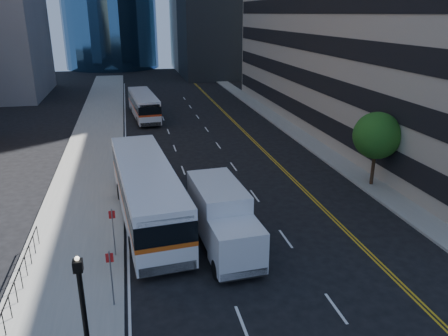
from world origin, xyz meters
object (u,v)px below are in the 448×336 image
box_truck (223,218)px  bus_front (146,191)px  lamp_post (84,317)px  street_tree (377,136)px  bus_rear (144,105)px

box_truck → bus_front: bearing=127.5°
lamp_post → box_truck: lamp_post is taller
street_tree → bus_front: street_tree is taller
bus_front → lamp_post: bearing=-106.5°
bus_front → bus_rear: bearing=82.8°
box_truck → bus_rear: bearing=91.2°
street_tree → lamp_post: street_tree is taller
bus_front → bus_rear: (0.98, 26.85, -0.31)m
street_tree → bus_front: bearing=-172.4°
street_tree → bus_rear: (-14.62, 24.77, -2.11)m
bus_front → street_tree: bearing=2.5°
street_tree → lamp_post: 22.82m
street_tree → bus_front: size_ratio=0.39×
street_tree → bus_rear: street_tree is taller
street_tree → box_truck: size_ratio=0.75×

